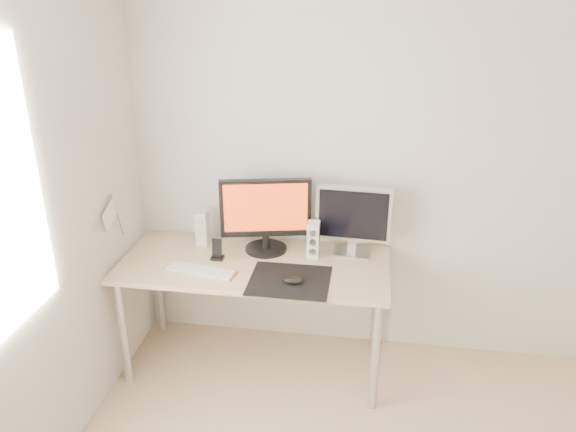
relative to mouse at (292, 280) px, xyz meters
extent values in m
plane|color=silver|center=(0.67, 0.59, 0.50)|extent=(3.50, 0.00, 3.50)
cube|color=black|center=(-0.02, 0.03, -0.02)|extent=(0.45, 0.40, 0.00)
ellipsoid|color=black|center=(0.00, 0.00, 0.00)|extent=(0.10, 0.06, 0.04)
cube|color=#D1B587|center=(-0.26, 0.22, -0.04)|extent=(1.60, 0.70, 0.03)
cylinder|color=silver|center=(-1.00, -0.07, -0.40)|extent=(0.05, 0.05, 0.70)
cylinder|color=silver|center=(0.48, -0.07, -0.40)|extent=(0.05, 0.05, 0.70)
cylinder|color=silver|center=(-1.00, 0.51, -0.40)|extent=(0.05, 0.05, 0.70)
cylinder|color=silver|center=(0.48, 0.51, -0.40)|extent=(0.05, 0.05, 0.70)
cylinder|color=black|center=(-0.22, 0.39, -0.01)|extent=(0.31, 0.31, 0.02)
cylinder|color=black|center=(-0.22, 0.39, 0.05)|extent=(0.06, 0.06, 0.12)
cube|color=black|center=(-0.22, 0.38, 0.26)|extent=(0.55, 0.16, 0.36)
cube|color=orange|center=(-0.21, 0.36, 0.27)|extent=(0.49, 0.11, 0.30)
cube|color=silver|center=(0.31, 0.42, -0.01)|extent=(0.23, 0.17, 0.01)
cube|color=silver|center=(0.31, 0.42, 0.04)|extent=(0.05, 0.04, 0.10)
cube|color=silver|center=(0.31, 0.42, 0.24)|extent=(0.45, 0.07, 0.34)
cube|color=black|center=(0.31, 0.40, 0.24)|extent=(0.41, 0.03, 0.30)
cube|color=white|center=(-0.63, 0.41, 0.09)|extent=(0.07, 0.08, 0.22)
cylinder|color=silver|center=(-0.63, 0.37, 0.03)|extent=(0.04, 0.01, 0.04)
cylinder|color=silver|center=(-0.63, 0.37, 0.09)|extent=(0.04, 0.01, 0.04)
cylinder|color=#AAAAAC|center=(-0.63, 0.37, 0.15)|extent=(0.04, 0.01, 0.04)
cube|color=white|center=(0.08, 0.35, 0.09)|extent=(0.07, 0.08, 0.22)
cylinder|color=#B9BABC|center=(0.08, 0.31, 0.03)|extent=(0.04, 0.01, 0.04)
cylinder|color=#B1B1B3|center=(0.08, 0.31, 0.09)|extent=(0.04, 0.01, 0.04)
cylinder|color=silver|center=(0.08, 0.31, 0.15)|extent=(0.04, 0.01, 0.04)
cube|color=#B0B0B2|center=(-0.54, 0.05, -0.02)|extent=(0.43, 0.18, 0.01)
cube|color=white|center=(-0.54, 0.05, -0.01)|extent=(0.41, 0.16, 0.01)
cube|color=black|center=(-0.49, 0.23, -0.01)|extent=(0.07, 0.06, 0.02)
cube|color=black|center=(-0.49, 0.23, 0.05)|extent=(0.06, 0.03, 0.12)
cylinder|color=#A57F54|center=(-1.05, 0.14, 0.27)|extent=(0.01, 0.10, 0.29)
cube|color=white|center=(-1.05, 0.05, 0.31)|extent=(0.00, 0.19, 0.15)
camera|label=1|loc=(0.39, -2.69, 1.53)|focal=35.00mm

